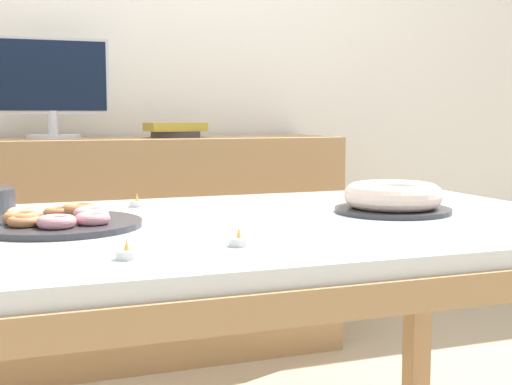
# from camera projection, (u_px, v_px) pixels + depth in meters

# --- Properties ---
(wall_back) EXTENTS (8.00, 0.10, 2.60)m
(wall_back) POSITION_uv_depth(u_px,v_px,m) (122.00, 38.00, 3.03)
(wall_back) COLOR white
(wall_back) RESTS_ON ground
(dining_table) EXTENTS (1.72, 1.06, 0.73)m
(dining_table) POSITION_uv_depth(u_px,v_px,m) (242.00, 254.00, 1.68)
(dining_table) COLOR silver
(dining_table) RESTS_ON ground
(sideboard) EXTENTS (1.60, 0.44, 0.89)m
(sideboard) POSITION_uv_depth(u_px,v_px,m) (140.00, 249.00, 2.85)
(sideboard) COLOR tan
(sideboard) RESTS_ON ground
(computer_monitor) EXTENTS (0.42, 0.20, 0.38)m
(computer_monitor) POSITION_uv_depth(u_px,v_px,m) (52.00, 88.00, 2.67)
(computer_monitor) COLOR silver
(computer_monitor) RESTS_ON sideboard
(book_stack) EXTENTS (0.23, 0.18, 0.06)m
(book_stack) POSITION_uv_depth(u_px,v_px,m) (175.00, 130.00, 2.85)
(book_stack) COLOR #3F3838
(book_stack) RESTS_ON sideboard
(cake_chocolate_round) EXTENTS (0.29, 0.29, 0.08)m
(cake_chocolate_round) POSITION_uv_depth(u_px,v_px,m) (392.00, 198.00, 1.81)
(cake_chocolate_round) COLOR #333338
(cake_chocolate_round) RESTS_ON dining_table
(pastry_platter) EXTENTS (0.37, 0.37, 0.04)m
(pastry_platter) POSITION_uv_depth(u_px,v_px,m) (58.00, 221.00, 1.57)
(pastry_platter) COLOR #333338
(pastry_platter) RESTS_ON dining_table
(tealight_centre) EXTENTS (0.04, 0.04, 0.04)m
(tealight_centre) POSITION_uv_depth(u_px,v_px,m) (239.00, 241.00, 1.35)
(tealight_centre) COLOR silver
(tealight_centre) RESTS_ON dining_table
(tealight_right_edge) EXTENTS (0.04, 0.04, 0.04)m
(tealight_right_edge) POSITION_uv_depth(u_px,v_px,m) (137.00, 203.00, 1.92)
(tealight_right_edge) COLOR silver
(tealight_right_edge) RESTS_ON dining_table
(tealight_near_front) EXTENTS (0.04, 0.04, 0.04)m
(tealight_near_front) POSITION_uv_depth(u_px,v_px,m) (127.00, 253.00, 1.23)
(tealight_near_front) COLOR silver
(tealight_near_front) RESTS_ON dining_table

